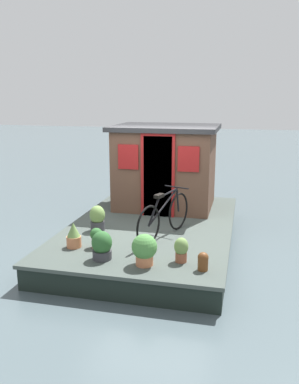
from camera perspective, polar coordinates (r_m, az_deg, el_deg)
ground_plane at (r=8.19m, az=0.33°, el=-7.42°), size 60.00×60.00×0.00m
houseboat_deck at (r=8.11m, az=0.33°, el=-5.98°), size 4.97×3.16×0.43m
houseboat_cabin at (r=9.12m, az=2.31°, el=3.71°), size 1.86×2.32×1.86m
bicycle at (r=7.18m, az=2.14°, el=-3.47°), size 1.68×0.69×0.86m
potted_plant_basil at (r=6.82m, az=-7.58°, el=-6.35°), size 0.21×0.21×0.34m
potted_plant_ivy at (r=7.64m, az=-7.44°, el=-3.72°), size 0.29×0.29×0.49m
potted_plant_sage at (r=6.21m, az=4.54°, el=-8.14°), size 0.22×0.22×0.39m
potted_plant_thyme at (r=6.89m, az=-10.76°, el=-6.12°), size 0.25×0.25×0.43m
potted_plant_succulent at (r=6.33m, az=-6.80°, el=-7.61°), size 0.32×0.32×0.46m
potted_plant_mint at (r=6.06m, az=-0.73°, el=-8.11°), size 0.39×0.39×0.49m
mooring_bollard at (r=5.98m, az=7.64°, el=-9.71°), size 0.16×0.16×0.28m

